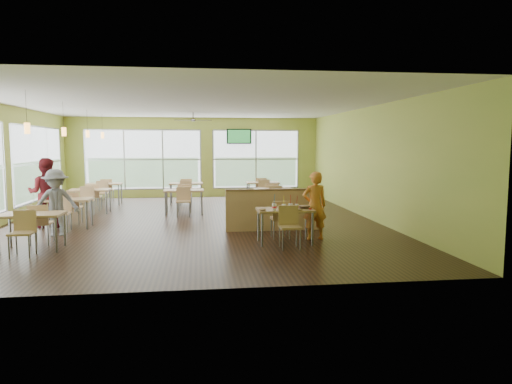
{
  "coord_description": "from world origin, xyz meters",
  "views": [
    {
      "loc": [
        0.16,
        -12.59,
        2.14
      ],
      "look_at": [
        1.57,
        -1.38,
        0.95
      ],
      "focal_mm": 32.0,
      "sensor_mm": 36.0,
      "label": 1
    }
  ],
  "objects_px": {
    "half_wall_divider": "(274,210)",
    "food_basket": "(304,207)",
    "man_plaid": "(315,206)",
    "main_table": "(285,214)"
  },
  "relations": [
    {
      "from": "main_table",
      "to": "man_plaid",
      "type": "bearing_deg",
      "value": 20.44
    },
    {
      "from": "food_basket",
      "to": "main_table",
      "type": "bearing_deg",
      "value": -178.59
    },
    {
      "from": "main_table",
      "to": "man_plaid",
      "type": "xyz_separation_m",
      "value": [
        0.72,
        0.27,
        0.14
      ]
    },
    {
      "from": "half_wall_divider",
      "to": "food_basket",
      "type": "relative_size",
      "value": 9.4
    },
    {
      "from": "half_wall_divider",
      "to": "food_basket",
      "type": "bearing_deg",
      "value": -73.57
    },
    {
      "from": "main_table",
      "to": "food_basket",
      "type": "xyz_separation_m",
      "value": [
        0.42,
        0.01,
        0.15
      ]
    },
    {
      "from": "main_table",
      "to": "man_plaid",
      "type": "height_order",
      "value": "man_plaid"
    },
    {
      "from": "main_table",
      "to": "man_plaid",
      "type": "relative_size",
      "value": 0.99
    },
    {
      "from": "half_wall_divider",
      "to": "man_plaid",
      "type": "height_order",
      "value": "man_plaid"
    },
    {
      "from": "half_wall_divider",
      "to": "man_plaid",
      "type": "bearing_deg",
      "value": -58.44
    }
  ]
}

